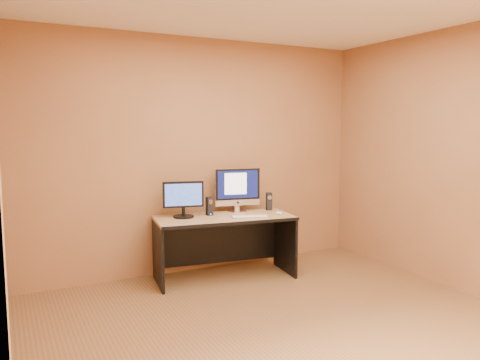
% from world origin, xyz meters
% --- Properties ---
extents(floor, '(4.00, 4.00, 0.00)m').
position_xyz_m(floor, '(0.00, 0.00, 0.00)').
color(floor, brown).
rests_on(floor, ground).
extents(walls, '(4.00, 4.00, 2.60)m').
position_xyz_m(walls, '(0.00, 0.00, 1.30)').
color(walls, '#98653D').
rests_on(walls, ground).
extents(desk, '(1.53, 0.83, 0.67)m').
position_xyz_m(desk, '(0.10, 1.56, 0.34)').
color(desk, tan).
rests_on(desk, ground).
extents(imac, '(0.55, 0.29, 0.50)m').
position_xyz_m(imac, '(0.36, 1.75, 0.92)').
color(imac, '#B2B3B7').
rests_on(imac, desk).
extents(second_monitor, '(0.47, 0.31, 0.38)m').
position_xyz_m(second_monitor, '(-0.31, 1.72, 0.86)').
color(second_monitor, black).
rests_on(second_monitor, desk).
extents(speaker_left, '(0.06, 0.07, 0.20)m').
position_xyz_m(speaker_left, '(-0.01, 1.70, 0.77)').
color(speaker_left, black).
rests_on(speaker_left, desk).
extents(speaker_right, '(0.08, 0.08, 0.20)m').
position_xyz_m(speaker_right, '(0.72, 1.68, 0.77)').
color(speaker_right, black).
rests_on(speaker_right, desk).
extents(keyboard, '(0.40, 0.23, 0.02)m').
position_xyz_m(keyboard, '(0.32, 1.40, 0.68)').
color(keyboard, '#B4B4B8').
rests_on(keyboard, desk).
extents(mouse, '(0.06, 0.10, 0.03)m').
position_xyz_m(mouse, '(0.68, 1.40, 0.69)').
color(mouse, white).
rests_on(mouse, desk).
extents(cable_a, '(0.01, 0.20, 0.01)m').
position_xyz_m(cable_a, '(0.43, 1.84, 0.68)').
color(cable_a, black).
rests_on(cable_a, desk).
extents(cable_b, '(0.12, 0.12, 0.01)m').
position_xyz_m(cable_b, '(0.30, 1.84, 0.68)').
color(cable_b, black).
rests_on(cable_b, desk).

